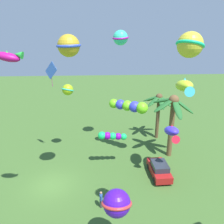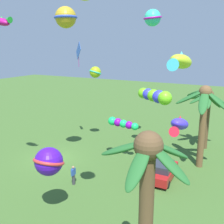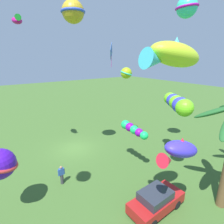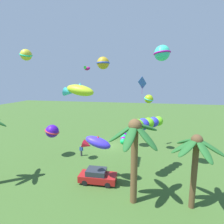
# 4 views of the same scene
# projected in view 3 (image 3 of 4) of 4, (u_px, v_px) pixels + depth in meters

# --- Properties ---
(ground_plane) EXTENTS (120.00, 120.00, 0.00)m
(ground_plane) POSITION_uv_depth(u_px,v_px,m) (75.00, 149.00, 19.78)
(ground_plane) COLOR #3D6028
(parked_car_0) EXTENTS (3.95, 1.83, 1.51)m
(parked_car_0) POSITION_uv_depth(u_px,v_px,m) (156.00, 201.00, 11.60)
(parked_car_0) COLOR #A51919
(parked_car_0) RESTS_ON ground
(spectator_0) EXTENTS (0.55, 0.26, 1.59)m
(spectator_0) POSITION_uv_depth(u_px,v_px,m) (62.00, 175.00, 14.07)
(spectator_0) COLOR #38383D
(spectator_0) RESTS_ON ground
(kite_diamond_0) EXTENTS (1.26, 1.47, 2.65)m
(kite_diamond_0) POSITION_uv_depth(u_px,v_px,m) (111.00, 52.00, 19.60)
(kite_diamond_0) COLOR blue
(kite_fish_1) EXTENTS (0.85, 1.82, 0.87)m
(kite_fish_1) POSITION_uv_depth(u_px,v_px,m) (17.00, 20.00, 14.53)
(kite_fish_1) COLOR #B61076
(kite_tube_2) EXTENTS (3.47, 4.26, 1.35)m
(kite_tube_2) POSITION_uv_depth(u_px,v_px,m) (177.00, 103.00, 14.80)
(kite_tube_2) COLOR #6FD91E
(kite_tube_3) EXTENTS (0.87, 3.11, 1.03)m
(kite_tube_3) POSITION_uv_depth(u_px,v_px,m) (133.00, 129.00, 15.71)
(kite_tube_3) COLOR #18DE65
(kite_fish_4) EXTENTS (3.02, 1.34, 1.64)m
(kite_fish_4) POSITION_uv_depth(u_px,v_px,m) (179.00, 150.00, 9.73)
(kite_fish_4) COLOR #4131EF
(kite_fish_5) EXTENTS (3.13, 1.54, 1.40)m
(kite_fish_5) POSITION_uv_depth(u_px,v_px,m) (172.00, 55.00, 7.29)
(kite_fish_5) COLOR #BDE027
(kite_ball_7) EXTENTS (1.91, 1.92, 1.25)m
(kite_ball_7) POSITION_uv_depth(u_px,v_px,m) (126.00, 73.00, 19.71)
(kite_ball_7) COLOR #9CC117
(kite_ball_8) EXTENTS (2.06, 2.07, 1.73)m
(kite_ball_8) POSITION_uv_depth(u_px,v_px,m) (73.00, 12.00, 13.76)
(kite_ball_8) COLOR gold
(kite_ball_9) EXTENTS (2.05, 2.08, 1.81)m
(kite_ball_9) POSITION_uv_depth(u_px,v_px,m) (0.00, 164.00, 10.35)
(kite_ball_9) COLOR #4311B4
(kite_ball_10) EXTENTS (2.48, 2.48, 1.63)m
(kite_ball_10) POSITION_uv_depth(u_px,v_px,m) (187.00, 7.00, 14.10)
(kite_ball_10) COLOR #37DEAE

